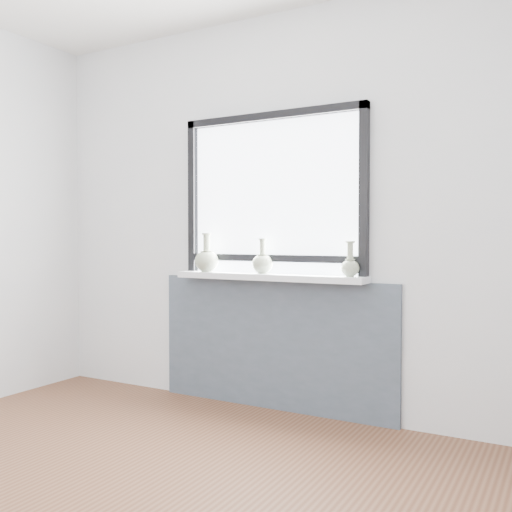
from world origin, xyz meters
The scene contains 7 objects.
back_wall centered at (0.00, 1.81, 1.30)m, with size 3.60×0.02×2.60m, color silver.
apron_panel centered at (0.00, 1.78, 0.43)m, with size 1.70×0.03×0.86m, color #4B5567.
windowsill centered at (0.00, 1.71, 0.88)m, with size 1.32×0.18×0.04m, color white.
window centered at (0.00, 1.77, 1.44)m, with size 1.30×0.06×1.05m.
vase_a centered at (-0.46, 1.68, 0.99)m, with size 0.16×0.16×0.27m.
vase_b centered at (-0.04, 1.71, 0.97)m, with size 0.14×0.14×0.23m.
vase_c centered at (0.56, 1.70, 0.97)m, with size 0.11×0.11×0.21m.
Camera 1 is at (1.73, -1.54, 1.14)m, focal length 40.00 mm.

